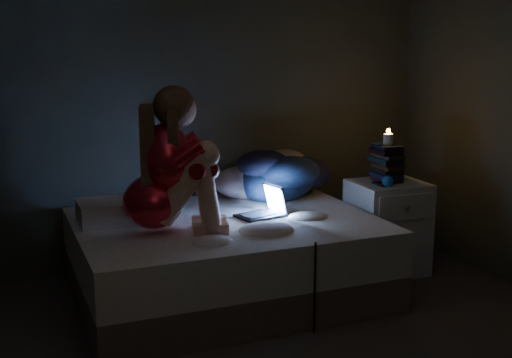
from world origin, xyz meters
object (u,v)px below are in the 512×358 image
laptop (260,201)px  candle (388,139)px  nightstand (387,227)px  bed (226,258)px  woman (152,160)px  phone (381,184)px

laptop → candle: size_ratio=3.80×
nightstand → candle: candle is taller
bed → laptop: laptop is taller
bed → nightstand: bearing=0.2°
woman → candle: (1.74, 0.14, 0.02)m
nightstand → phone: phone is taller
woman → candle: 1.75m
bed → laptop: size_ratio=6.28×
nightstand → phone: size_ratio=4.80×
woman → nightstand: 1.87m
nightstand → woman: bearing=-174.3°
bed → woman: bearing=-167.3°
bed → woman: size_ratio=2.15×
woman → phone: 1.68m
bed → candle: (1.24, 0.03, 0.72)m
bed → laptop: bearing=-6.3°
bed → nightstand: size_ratio=2.85×
bed → phone: bearing=-2.9°
bed → phone: (1.15, -0.06, 0.41)m
bed → nightstand: nightstand is taller
laptop → bed: bearing=159.7°
nightstand → candle: 0.65m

